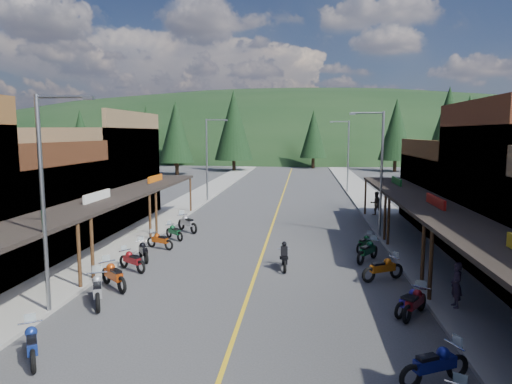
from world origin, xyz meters
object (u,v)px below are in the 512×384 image
(streetlight_0, at_px, (46,195))
(pine_4, at_px, (396,130))
(bike_east_8, at_px, (368,250))
(pedestrian_east_b, at_px, (376,203))
(pine_11, at_px, (448,129))
(bike_east_6, at_px, (410,300))
(bike_west_6, at_px, (114,274))
(bike_east_7, at_px, (383,267))
(bike_east_4, at_px, (435,363))
(rider_on_bike, at_px, (284,258))
(pine_2, at_px, (234,125))
(bike_west_9, at_px, (160,240))
(bike_west_8, at_px, (143,250))
(bike_east_9, at_px, (365,242))
(pine_0, at_px, (81,134))
(pine_10, at_px, (176,132))
(streetlight_2, at_px, (379,168))
(shop_east_3, at_px, (471,193))
(bike_west_5, at_px, (97,288))
(bike_west_10, at_px, (174,231))
(pine_7, at_px, (147,130))
(pine_9, at_px, (462,135))
(pine_5, at_px, (468,126))
(bike_west_4, at_px, (32,342))
(shop_west_3, at_px, (89,175))
(streetlight_3, at_px, (347,153))
(streetlight_1, at_px, (208,156))
(pine_1, at_px, (175,130))
(pedestrian_east_a, at_px, (456,285))
(pine_3, at_px, (313,134))
(bike_west_11, at_px, (187,222))
(shop_west_2, at_px, (9,209))

(streetlight_0, relative_size, pine_4, 0.64)
(bike_east_8, relative_size, pedestrian_east_b, 1.18)
(pine_11, height_order, bike_east_6, pine_11)
(bike_west_6, relative_size, bike_east_6, 1.19)
(pine_11, bearing_deg, bike_west_6, -122.15)
(bike_east_7, distance_m, pedestrian_east_b, 16.48)
(bike_east_4, bearing_deg, rider_on_bike, 177.83)
(pine_2, distance_m, bike_west_9, 54.93)
(bike_west_8, height_order, rider_on_bike, rider_on_bike)
(bike_east_9, height_order, rider_on_bike, rider_on_bike)
(streetlight_0, height_order, rider_on_bike, streetlight_0)
(pine_0, height_order, pine_10, pine_10)
(streetlight_2, bearing_deg, pine_11, 66.49)
(shop_east_3, bearing_deg, bike_west_5, -140.12)
(bike_west_10, relative_size, pedestrian_east_b, 1.01)
(pine_7, distance_m, pine_9, 64.01)
(pine_5, height_order, bike_east_9, pine_5)
(streetlight_0, distance_m, bike_west_4, 5.33)
(bike_east_9, bearing_deg, pine_9, 98.20)
(pine_11, distance_m, bike_west_6, 49.00)
(pine_5, height_order, pine_7, pine_5)
(shop_west_3, bearing_deg, streetlight_3, 42.04)
(pine_0, distance_m, pine_10, 25.06)
(streetlight_1, xyz_separation_m, bike_west_6, (1.11, -25.12, -3.81))
(streetlight_3, height_order, bike_east_6, streetlight_3)
(pine_1, distance_m, bike_west_8, 71.34)
(shop_east_3, bearing_deg, pine_7, 125.27)
(streetlight_0, distance_m, pedestrian_east_a, 15.42)
(bike_west_4, bearing_deg, pine_2, 60.03)
(pine_0, bearing_deg, streetlight_3, -34.28)
(bike_west_6, xyz_separation_m, bike_east_9, (11.54, 7.51, -0.12))
(streetlight_1, xyz_separation_m, bike_west_8, (0.85, -20.73, -3.90))
(pine_1, relative_size, bike_west_6, 5.50)
(pine_5, bearing_deg, pine_3, -168.69)
(bike_west_4, height_order, bike_east_7, bike_east_7)
(bike_east_4, relative_size, rider_on_bike, 1.10)
(pine_1, xyz_separation_m, bike_east_9, (29.70, -65.61, -6.71))
(streetlight_2, relative_size, pine_0, 0.73)
(bike_west_8, xyz_separation_m, bike_east_8, (11.67, 1.00, 0.07))
(streetlight_0, bearing_deg, pine_7, 106.99)
(bike_west_6, height_order, bike_west_8, bike_west_6)
(shop_west_3, relative_size, bike_west_11, 4.68)
(pine_1, bearing_deg, bike_east_7, -67.14)
(shop_east_3, distance_m, bike_west_6, 24.40)
(pine_3, bearing_deg, pine_4, -23.20)
(bike_west_8, bearing_deg, streetlight_1, 61.13)
(streetlight_2, relative_size, pine_5, 0.57)
(pedestrian_east_a, bearing_deg, bike_west_11, -134.52)
(shop_west_2, height_order, pine_9, pine_9)
(pine_7, distance_m, bike_west_9, 77.10)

